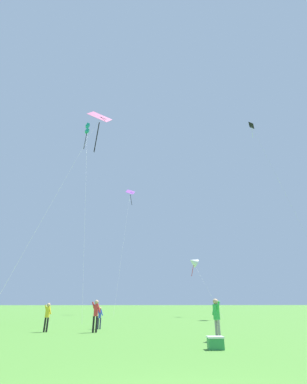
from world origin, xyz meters
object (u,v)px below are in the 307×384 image
(kite_purple_streamer, at_px, (130,197))
(kite_white_distant, at_px, (193,262))
(person_with_spool, at_px, (47,314))
(kite_black_large, at_px, (256,136))
(person_child_small, at_px, (100,316))
(picnic_cooler, at_px, (216,343))
(kite_pink_low, at_px, (98,125))
(kite_teal_box, at_px, (87,130))
(person_far_back, at_px, (96,313))
(person_in_blue_jacket, at_px, (217,315))

(kite_purple_streamer, relative_size, kite_white_distant, 2.84)
(kite_purple_streamer, distance_m, person_with_spool, 32.87)
(kite_white_distant, height_order, kite_black_large, kite_black_large)
(kite_white_distant, bearing_deg, kite_black_large, -17.74)
(person_child_small, height_order, picnic_cooler, person_child_small)
(kite_white_distant, relative_size, kite_pink_low, 0.34)
(kite_pink_low, bearing_deg, kite_black_large, 20.76)
(kite_pink_low, bearing_deg, kite_teal_box, 108.39)
(kite_purple_streamer, bearing_deg, picnic_cooler, -82.60)
(kite_white_distant, height_order, person_far_back, kite_white_distant)
(person_far_back, distance_m, person_with_spool, 2.96)
(kite_black_large, xyz_separation_m, person_child_small, (-19.76, -13.19, -23.82))
(person_child_small, bearing_deg, kite_black_large, 33.72)
(kite_white_distant, relative_size, kite_teal_box, 0.27)
(kite_black_large, distance_m, person_child_small, 33.64)
(person_with_spool, bearing_deg, person_child_small, 30.79)
(kite_pink_low, height_order, person_in_blue_jacket, kite_pink_low)
(person_child_small, relative_size, person_far_back, 0.76)
(kite_white_distant, distance_m, picnic_cooler, 26.18)
(kite_purple_streamer, height_order, kite_white_distant, kite_purple_streamer)
(kite_white_distant, xyz_separation_m, person_child_small, (-9.88, -16.35, -5.83))
(kite_teal_box, xyz_separation_m, person_child_small, (5.65, -15.28, -25.32))
(person_child_small, relative_size, picnic_cooler, 2.23)
(kite_black_large, xyz_separation_m, person_with_spool, (-22.67, -14.93, -23.67))
(kite_black_large, relative_size, person_with_spool, 17.27)
(kite_black_large, relative_size, person_in_blue_jacket, 15.40)
(kite_purple_streamer, xyz_separation_m, person_child_small, (-0.94, -25.37, -18.34))
(kite_white_distant, bearing_deg, kite_teal_box, -176.03)
(kite_teal_box, height_order, person_in_blue_jacket, kite_teal_box)
(kite_black_large, bearing_deg, picnic_cooler, -123.45)
(kite_pink_low, distance_m, person_child_small, 19.42)
(person_child_small, bearing_deg, person_in_blue_jacket, -46.39)
(kite_black_large, bearing_deg, kite_pink_low, -159.24)
(kite_pink_low, height_order, person_child_small, kite_pink_low)
(person_in_blue_jacket, bearing_deg, person_far_back, 145.20)
(person_with_spool, bearing_deg, kite_teal_box, 99.15)
(kite_pink_low, xyz_separation_m, person_far_back, (2.21, -7.04, -18.43))
(kite_purple_streamer, distance_m, kite_pink_low, 20.75)
(person_child_small, xyz_separation_m, person_in_blue_jacket, (6.09, -6.40, 0.27))
(kite_teal_box, xyz_separation_m, kite_pink_low, (3.46, -10.41, -6.65))
(kite_purple_streamer, height_order, kite_black_large, kite_black_large)
(person_child_small, height_order, person_far_back, person_far_back)
(kite_pink_low, bearing_deg, person_child_small, -65.75)
(kite_black_large, distance_m, person_far_back, 34.37)
(kite_teal_box, xyz_separation_m, kite_black_large, (25.41, -2.09, -1.50))
(person_child_small, bearing_deg, kite_white_distant, 58.87)
(kite_teal_box, relative_size, person_far_back, 15.54)
(person_far_back, bearing_deg, kite_pink_low, 107.41)
(kite_white_distant, bearing_deg, kite_pink_low, -136.42)
(kite_purple_streamer, xyz_separation_m, person_far_back, (-0.92, -27.54, -18.09))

